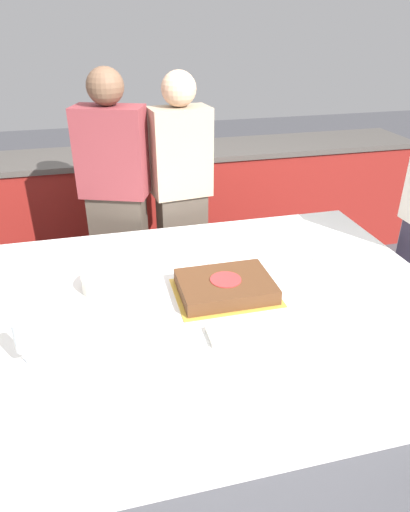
{
  "coord_description": "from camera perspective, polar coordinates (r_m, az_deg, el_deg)",
  "views": [
    {
      "loc": [
        -0.4,
        -1.81,
        1.85
      ],
      "look_at": [
        0.05,
        0.0,
        0.86
      ],
      "focal_mm": 32.0,
      "sensor_mm": 36.0,
      "label": 1
    }
  ],
  "objects": [
    {
      "name": "person_cutting_cake",
      "position": [
        2.85,
        -2.94,
        6.86
      ],
      "size": [
        0.37,
        0.24,
        1.59
      ],
      "rotation": [
        0.0,
        0.0,
        -3.02
      ],
      "color": "#4C4238",
      "rests_on": "ground_plane"
    },
    {
      "name": "back_counter",
      "position": [
        3.75,
        -6.86,
        6.08
      ],
      "size": [
        4.4,
        0.58,
        0.92
      ],
      "color": "maroon",
      "rests_on": "ground_plane"
    },
    {
      "name": "wine_glass",
      "position": [
        1.7,
        -21.93,
        -9.51
      ],
      "size": [
        0.07,
        0.07,
        0.18
      ],
      "color": "white",
      "rests_on": "dining_table"
    },
    {
      "name": "dining_table",
      "position": [
        2.37,
        -1.15,
        -10.38
      ],
      "size": [
        2.12,
        1.15,
        0.76
      ],
      "color": "silver",
      "rests_on": "ground_plane"
    },
    {
      "name": "plate_stack",
      "position": [
        2.09,
        -12.17,
        -3.18
      ],
      "size": [
        0.22,
        0.22,
        0.07
      ],
      "color": "white",
      "rests_on": "dining_table"
    },
    {
      "name": "side_plate_near_cake",
      "position": [
        2.28,
        2.47,
        -0.65
      ],
      "size": [
        0.17,
        0.17,
        0.0
      ],
      "color": "white",
      "rests_on": "dining_table"
    },
    {
      "name": "person_standing_back",
      "position": [
        2.8,
        -10.97,
        6.22
      ],
      "size": [
        0.43,
        0.32,
        1.61
      ],
      "rotation": [
        0.0,
        0.0,
        2.78
      ],
      "color": "#4C4238",
      "rests_on": "ground_plane"
    },
    {
      "name": "utensil_pile",
      "position": [
        1.78,
        2.98,
        -9.73
      ],
      "size": [
        0.16,
        0.12,
        0.02
      ],
      "color": "white",
      "rests_on": "dining_table"
    },
    {
      "name": "cake",
      "position": [
        2.01,
        2.58,
        -3.83
      ],
      "size": [
        0.45,
        0.34,
        0.07
      ],
      "color": "gold",
      "rests_on": "dining_table"
    },
    {
      "name": "side_plate_right_edge",
      "position": [
        2.38,
        15.35,
        -0.41
      ],
      "size": [
        0.17,
        0.17,
        0.0
      ],
      "color": "white",
      "rests_on": "dining_table"
    },
    {
      "name": "ground_plane",
      "position": [
        2.63,
        -1.07,
        -16.86
      ],
      "size": [
        14.0,
        14.0,
        0.0
      ],
      "primitive_type": "plane",
      "color": "#424247"
    }
  ]
}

